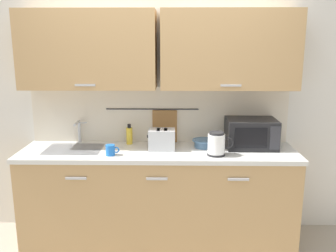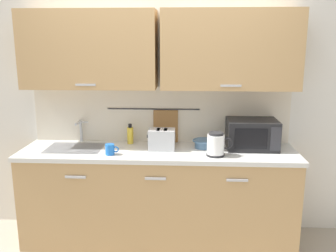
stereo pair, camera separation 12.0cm
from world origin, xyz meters
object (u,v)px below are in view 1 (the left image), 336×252
at_px(electric_kettle, 217,144).
at_px(mixing_bowl, 204,143).
at_px(mug_near_sink, 111,150).
at_px(toaster, 162,139).
at_px(dish_soap_bottle, 129,135).
at_px(microwave, 251,133).

distance_m(electric_kettle, mixing_bowl, 0.27).
height_order(mug_near_sink, toaster, toaster).
relative_size(dish_soap_bottle, mug_near_sink, 1.63).
relative_size(dish_soap_bottle, toaster, 0.77).
bearing_deg(toaster, microwave, 5.98).
relative_size(mug_near_sink, toaster, 0.47).
bearing_deg(mixing_bowl, electric_kettle, -68.51).
xyz_separation_m(electric_kettle, dish_soap_bottle, (-0.81, 0.35, -0.01)).
relative_size(microwave, mixing_bowl, 2.15).
relative_size(dish_soap_bottle, mixing_bowl, 0.92).
relative_size(electric_kettle, mug_near_sink, 1.89).
bearing_deg(microwave, toaster, -174.02).
distance_m(electric_kettle, mug_near_sink, 0.93).
height_order(dish_soap_bottle, mixing_bowl, dish_soap_bottle).
xyz_separation_m(electric_kettle, mug_near_sink, (-0.93, -0.02, -0.05)).
xyz_separation_m(mixing_bowl, toaster, (-0.39, -0.08, 0.05)).
bearing_deg(electric_kettle, toaster, 161.06).
bearing_deg(microwave, dish_soap_bottle, 175.13).
bearing_deg(mug_near_sink, electric_kettle, 1.30).
relative_size(mug_near_sink, mixing_bowl, 0.56).
height_order(mixing_bowl, toaster, toaster).
bearing_deg(toaster, mug_near_sink, -156.94).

